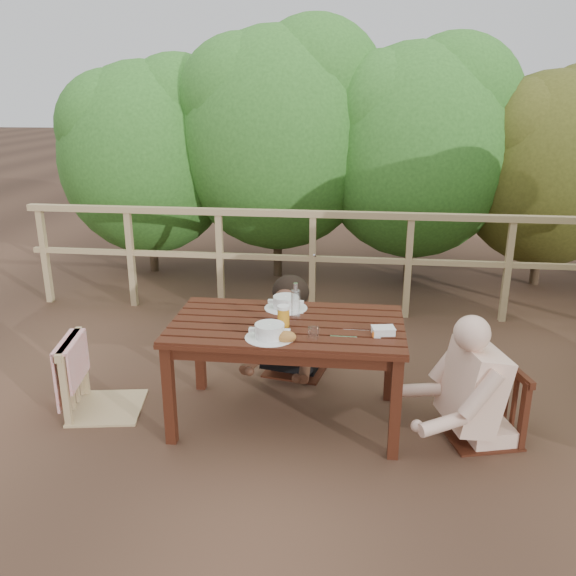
# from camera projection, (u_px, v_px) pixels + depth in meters

# --- Properties ---
(ground) EXTENTS (60.00, 60.00, 0.00)m
(ground) POSITION_uv_depth(u_px,v_px,m) (287.00, 419.00, 3.96)
(ground) COLOR #513525
(ground) RESTS_ON ground
(table) EXTENTS (1.46, 0.82, 0.67)m
(table) POSITION_uv_depth(u_px,v_px,m) (287.00, 373.00, 3.85)
(table) COLOR black
(table) RESTS_ON ground
(chair_left) EXTENTS (0.55, 0.55, 0.97)m
(chair_left) POSITION_uv_depth(u_px,v_px,m) (101.00, 344.00, 3.93)
(chair_left) COLOR tan
(chair_left) RESTS_ON ground
(chair_far) EXTENTS (0.52, 0.52, 0.88)m
(chair_far) POSITION_uv_depth(u_px,v_px,m) (297.00, 317.00, 4.51)
(chair_far) COLOR black
(chair_far) RESTS_ON ground
(chair_right) EXTENTS (0.53, 0.53, 0.87)m
(chair_right) POSITION_uv_depth(u_px,v_px,m) (485.00, 373.00, 3.63)
(chair_right) COLOR black
(chair_right) RESTS_ON ground
(woman) EXTENTS (0.61, 0.70, 1.23)m
(woman) POSITION_uv_depth(u_px,v_px,m) (297.00, 294.00, 4.48)
(woman) COLOR black
(woman) RESTS_ON ground
(diner_right) EXTENTS (0.79, 0.70, 1.34)m
(diner_right) POSITION_uv_depth(u_px,v_px,m) (494.00, 338.00, 3.56)
(diner_right) COLOR beige
(diner_right) RESTS_ON ground
(railing) EXTENTS (5.60, 0.10, 1.01)m
(railing) POSITION_uv_depth(u_px,v_px,m) (312.00, 263.00, 5.68)
(railing) COLOR tan
(railing) RESTS_ON ground
(hedge_row) EXTENTS (6.60, 1.60, 3.80)m
(hedge_row) POSITION_uv_depth(u_px,v_px,m) (361.00, 107.00, 6.33)
(hedge_row) COLOR #2B5E1F
(hedge_row) RESTS_ON ground
(soup_near) EXTENTS (0.29, 0.29, 0.10)m
(soup_near) POSITION_uv_depth(u_px,v_px,m) (270.00, 332.00, 3.50)
(soup_near) COLOR silver
(soup_near) RESTS_ON table
(soup_far) EXTENTS (0.29, 0.29, 0.10)m
(soup_far) POSITION_uv_depth(u_px,v_px,m) (286.00, 303.00, 3.98)
(soup_far) COLOR white
(soup_far) RESTS_ON table
(bread_roll) EXTENTS (0.12, 0.09, 0.07)m
(bread_roll) POSITION_uv_depth(u_px,v_px,m) (286.00, 337.00, 3.47)
(bread_roll) COLOR #AB6B3E
(bread_roll) RESTS_ON table
(beer_glass) EXTENTS (0.08, 0.08, 0.15)m
(beer_glass) POSITION_uv_depth(u_px,v_px,m) (283.00, 317.00, 3.66)
(beer_glass) COLOR #CB8D0F
(beer_glass) RESTS_ON table
(bottle) EXTENTS (0.06, 0.06, 0.25)m
(bottle) POSITION_uv_depth(u_px,v_px,m) (296.00, 302.00, 3.79)
(bottle) COLOR white
(bottle) RESTS_ON table
(tumbler) EXTENTS (0.07, 0.07, 0.08)m
(tumbler) POSITION_uv_depth(u_px,v_px,m) (313.00, 334.00, 3.51)
(tumbler) COLOR silver
(tumbler) RESTS_ON table
(butter_tub) EXTENTS (0.15, 0.12, 0.06)m
(butter_tub) POSITION_uv_depth(u_px,v_px,m) (383.00, 332.00, 3.56)
(butter_tub) COLOR silver
(butter_tub) RESTS_ON table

